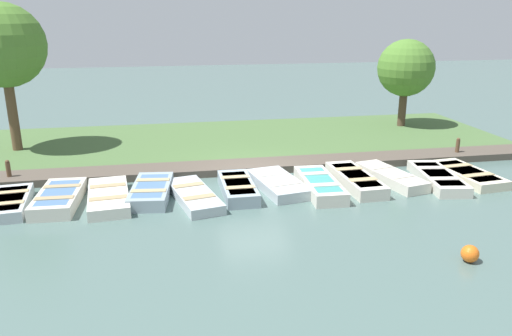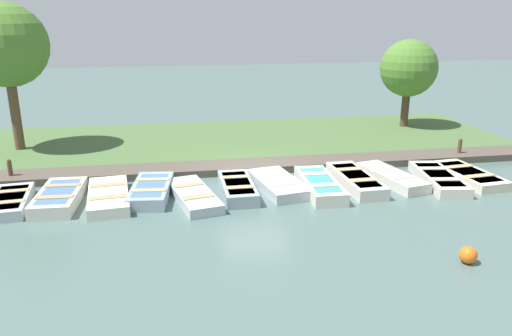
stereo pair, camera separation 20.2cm
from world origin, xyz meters
The scene contains 20 objects.
ground_plane centered at (0.00, 0.00, 0.00)m, with size 80.00×80.00×0.00m, color #4C6660.
shore_bank centered at (-5.00, 0.00, 0.11)m, with size 8.00×24.00×0.22m.
dock_walkway centered at (-1.18, 0.00, 0.13)m, with size 1.35×23.63×0.27m.
rowboat_0 centered at (1.29, -7.74, 0.18)m, with size 2.71×1.32×0.37m.
rowboat_1 centered at (1.23, -6.33, 0.21)m, with size 2.83×1.31×0.43m.
rowboat_2 centered at (1.32, -4.86, 0.18)m, with size 3.15×1.50×0.37m.
rowboat_3 centered at (1.10, -3.56, 0.21)m, with size 2.88×1.48×0.42m.
rowboat_4 centered at (1.63, -2.25, 0.16)m, with size 3.26×1.70×0.33m.
rowboat_5 centered at (1.33, -0.81, 0.21)m, with size 2.75×1.02×0.43m.
rowboat_6 centered at (1.09, 0.59, 0.18)m, with size 3.01×1.72×0.37m.
rowboat_7 centered at (1.54, 1.89, 0.22)m, with size 3.14×1.16×0.44m.
rowboat_8 centered at (1.24, 3.25, 0.21)m, with size 3.21×1.10×0.43m.
rowboat_9 centered at (1.10, 4.61, 0.19)m, with size 3.13×1.57×0.38m.
rowboat_10 centered at (1.51, 6.14, 0.19)m, with size 3.31×1.54×0.38m.
rowboat_11 centered at (1.31, 7.39, 0.17)m, with size 3.06×1.54×0.34m.
mooring_post_near centered at (-1.11, -8.36, 0.43)m, with size 0.15×0.15×0.86m.
mooring_post_far centered at (-1.11, 8.49, 0.43)m, with size 0.15×0.15×0.86m.
buoy centered at (6.90, 3.89, 0.21)m, with size 0.42×0.42×0.42m.
park_tree_far_left centered at (-4.99, -9.05, 4.39)m, with size 3.28×3.28×6.07m.
park_tree_left centered at (-6.32, 8.63, 3.04)m, with size 2.74×2.74×4.44m.
Camera 1 is at (16.39, -3.04, 5.65)m, focal length 35.00 mm.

